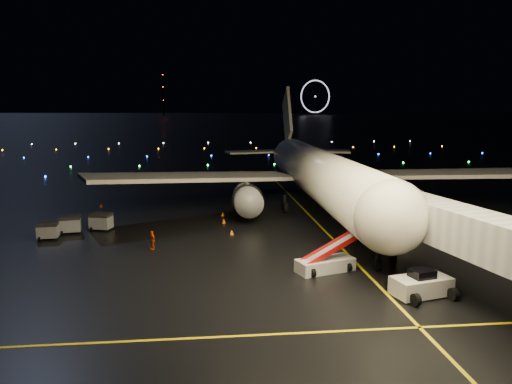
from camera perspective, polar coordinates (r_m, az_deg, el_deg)
ground at (r=338.38m, az=-5.88°, el=7.43°), size 2000.00×2000.00×0.00m
lane_centre at (r=56.43m, az=7.79°, el=-4.34°), size 0.25×80.00×0.02m
lane_cross at (r=31.48m, az=-12.69°, el=-16.24°), size 60.00×0.25×0.02m
airliner at (r=66.88m, az=6.76°, el=5.27°), size 60.74×57.78×17.01m
pushback_tug at (r=38.87m, az=18.37°, el=-9.79°), size 4.62×3.14×2.01m
belt_loader at (r=42.32m, az=7.94°, el=-6.72°), size 7.42×4.10×3.48m
crew_c at (r=49.38m, az=-11.78°, el=-5.40°), size 0.90×1.18×1.87m
safety_cone_0 at (r=54.05m, az=-2.79°, el=-4.60°), size 0.62×0.62×0.54m
safety_cone_1 at (r=63.14m, az=-3.85°, el=-2.51°), size 0.59×0.59×0.53m
safety_cone_2 at (r=59.32m, az=-3.70°, el=-3.31°), size 0.61×0.61×0.53m
safety_cone_3 at (r=71.84m, az=-17.34°, el=-1.42°), size 0.63×0.63×0.56m
ferris_wheel at (r=777.31m, az=6.79°, el=10.64°), size 49.33×16.80×52.00m
radio_mast at (r=780.53m, az=-10.56°, el=10.98°), size 1.80×1.80×64.00m
taxiway_lights at (r=144.74m, az=-5.53°, el=4.40°), size 164.00×92.00×0.36m
baggage_cart_0 at (r=58.15m, az=-20.50°, el=-3.51°), size 2.44×1.89×1.89m
baggage_cart_1 at (r=56.40m, az=-22.69°, el=-4.13°), size 2.15×1.59×1.74m
baggage_cart_2 at (r=58.39m, az=-17.28°, el=-3.27°), size 2.58×2.14×1.89m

